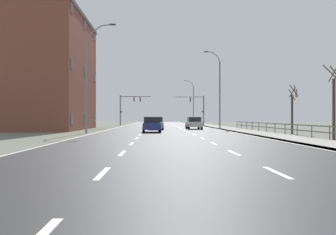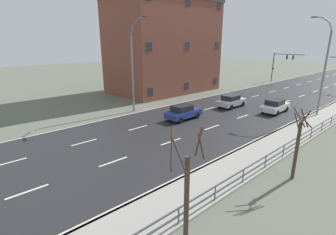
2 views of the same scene
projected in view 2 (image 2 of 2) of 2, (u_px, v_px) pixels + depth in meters
ground_plane at (261, 102)px, 34.70m from camera, size 160.00×160.00×0.12m
road_asphalt_strip at (297, 91)px, 42.37m from camera, size 14.00×120.00×0.03m
guardrail at (230, 181)px, 13.66m from camera, size 0.07×39.18×1.00m
street_lamp_midground at (323, 69)px, 26.83m from camera, size 2.24×0.24×10.52m
street_lamp_left_bank at (133, 68)px, 28.32m from camera, size 2.89×0.24×10.45m
traffic_signal_left at (281, 62)px, 50.07m from camera, size 5.90×0.36×5.78m
car_mid_centre at (231, 101)px, 31.58m from camera, size 1.84×4.10×1.57m
car_far_right at (183, 112)px, 26.63m from camera, size 1.91×4.14×1.57m
car_near_right at (275, 106)px, 29.18m from camera, size 1.94×4.16×1.57m
brick_building at (163, 46)px, 40.68m from camera, size 10.96×16.80×14.31m
bare_tree_near at (187, 198)px, 9.30m from camera, size 1.45×1.52×5.35m
bare_tree_mid at (297, 146)px, 14.67m from camera, size 0.99×1.03×4.51m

